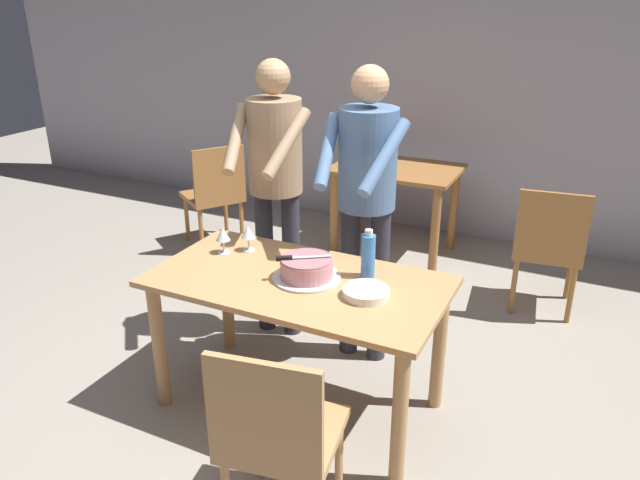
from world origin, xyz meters
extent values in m
plane|color=gray|center=(0.00, 0.00, 0.00)|extent=(14.00, 14.00, 0.00)
cube|color=#ADA8B2|center=(0.00, 2.88, 1.35)|extent=(10.00, 0.12, 2.70)
cube|color=tan|center=(0.00, 0.00, 0.73)|extent=(1.46, 0.77, 0.03)
cylinder|color=tan|center=(-0.66, -0.31, 0.36)|extent=(0.07, 0.07, 0.72)
cylinder|color=tan|center=(0.66, -0.31, 0.36)|extent=(0.07, 0.07, 0.72)
cylinder|color=tan|center=(-0.66, 0.31, 0.36)|extent=(0.07, 0.07, 0.72)
cylinder|color=tan|center=(0.66, 0.31, 0.36)|extent=(0.07, 0.07, 0.72)
cylinder|color=silver|center=(0.04, 0.02, 0.76)|extent=(0.34, 0.34, 0.01)
cylinder|color=#D18C93|center=(0.04, 0.02, 0.81)|extent=(0.26, 0.26, 0.09)
cylinder|color=#926267|center=(0.04, 0.02, 0.86)|extent=(0.25, 0.25, 0.01)
cube|color=silver|center=(0.05, 0.04, 0.87)|extent=(0.18, 0.13, 0.00)
cube|color=black|center=(-0.05, -0.04, 0.87)|extent=(0.08, 0.06, 0.02)
cylinder|color=white|center=(0.37, -0.02, 0.76)|extent=(0.22, 0.22, 0.01)
cylinder|color=white|center=(0.37, -0.02, 0.77)|extent=(0.22, 0.22, 0.01)
cylinder|color=white|center=(0.37, -0.02, 0.78)|extent=(0.22, 0.22, 0.01)
cylinder|color=white|center=(0.37, -0.02, 0.79)|extent=(0.22, 0.22, 0.01)
cylinder|color=silver|center=(-0.51, 0.11, 0.75)|extent=(0.07, 0.07, 0.00)
cylinder|color=silver|center=(-0.51, 0.11, 0.79)|extent=(0.01, 0.01, 0.07)
cone|color=silver|center=(-0.51, 0.11, 0.86)|extent=(0.08, 0.08, 0.07)
cylinder|color=silver|center=(-0.41, 0.20, 0.75)|extent=(0.07, 0.07, 0.00)
cylinder|color=silver|center=(-0.41, 0.20, 0.79)|extent=(0.01, 0.01, 0.07)
cone|color=silver|center=(-0.41, 0.20, 0.86)|extent=(0.08, 0.08, 0.07)
cylinder|color=#387AC6|center=(0.30, 0.18, 0.86)|extent=(0.07, 0.07, 0.22)
cylinder|color=silver|center=(0.30, 0.18, 0.98)|extent=(0.04, 0.04, 0.03)
cylinder|color=#2D2D38|center=(0.20, 0.61, 0.47)|extent=(0.11, 0.11, 0.95)
cylinder|color=#2D2D38|center=(0.02, 0.61, 0.47)|extent=(0.11, 0.11, 0.95)
cylinder|color=#4C6B93|center=(0.11, 0.61, 1.23)|extent=(0.32, 0.32, 0.55)
sphere|color=tan|center=(0.11, 0.61, 1.62)|extent=(0.20, 0.20, 0.20)
cylinder|color=#4C6B93|center=(0.27, 0.43, 1.30)|extent=(0.15, 0.42, 0.34)
cylinder|color=#4C6B93|center=(-0.04, 0.42, 1.30)|extent=(0.16, 0.42, 0.34)
cylinder|color=#2D2D38|center=(-0.39, 0.65, 0.47)|extent=(0.11, 0.11, 0.95)
cylinder|color=#2D2D38|center=(-0.57, 0.63, 0.47)|extent=(0.11, 0.11, 0.95)
cylinder|color=#997A5B|center=(-0.48, 0.64, 1.23)|extent=(0.32, 0.32, 0.55)
sphere|color=tan|center=(-0.48, 0.64, 1.62)|extent=(0.20, 0.20, 0.20)
cylinder|color=#997A5B|center=(-0.31, 0.47, 1.30)|extent=(0.12, 0.42, 0.34)
cylinder|color=#997A5B|center=(-0.62, 0.44, 1.30)|extent=(0.19, 0.42, 0.34)
cube|color=tan|center=(0.30, -0.69, 0.43)|extent=(0.51, 0.51, 0.04)
cylinder|color=tan|center=(0.09, -0.54, 0.21)|extent=(0.04, 0.04, 0.41)
cylinder|color=tan|center=(0.45, -0.48, 0.21)|extent=(0.04, 0.04, 0.41)
cube|color=tan|center=(0.33, -0.89, 0.68)|extent=(0.44, 0.10, 0.45)
cube|color=#9E6633|center=(-0.25, 2.18, 0.72)|extent=(1.00, 0.70, 0.03)
cylinder|color=#9E6633|center=(-0.67, 1.90, 0.35)|extent=(0.07, 0.07, 0.71)
cylinder|color=#9E6633|center=(0.18, 1.90, 0.35)|extent=(0.07, 0.07, 0.71)
cylinder|color=#9E6633|center=(-0.67, 2.45, 0.35)|extent=(0.07, 0.07, 0.71)
cylinder|color=#9E6633|center=(0.18, 2.45, 0.35)|extent=(0.07, 0.07, 0.71)
cube|color=#9E6633|center=(-1.71, 1.66, 0.43)|extent=(0.61, 0.61, 0.04)
cylinder|color=#9E6633|center=(-1.96, 1.61, 0.21)|extent=(0.04, 0.04, 0.41)
cylinder|color=#9E6633|center=(-1.76, 1.91, 0.21)|extent=(0.04, 0.04, 0.41)
cylinder|color=#9E6633|center=(-1.66, 1.41, 0.21)|extent=(0.04, 0.04, 0.41)
cylinder|color=#9E6633|center=(-1.46, 1.71, 0.21)|extent=(0.04, 0.04, 0.41)
cube|color=#9E6633|center=(-1.54, 1.54, 0.68)|extent=(0.27, 0.38, 0.45)
cube|color=#9E6633|center=(1.01, 1.71, 0.43)|extent=(0.49, 0.49, 0.04)
cylinder|color=#9E6633|center=(0.81, 1.87, 0.21)|extent=(0.04, 0.04, 0.41)
cylinder|color=#9E6633|center=(1.17, 1.92, 0.21)|extent=(0.04, 0.04, 0.41)
cylinder|color=#9E6633|center=(0.85, 1.51, 0.21)|extent=(0.04, 0.04, 0.41)
cylinder|color=#9E6633|center=(1.21, 1.55, 0.21)|extent=(0.04, 0.04, 0.41)
cube|color=#9E6633|center=(1.03, 1.51, 0.68)|extent=(0.44, 0.08, 0.45)
camera|label=1|loc=(1.28, -2.38, 2.08)|focal=34.15mm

